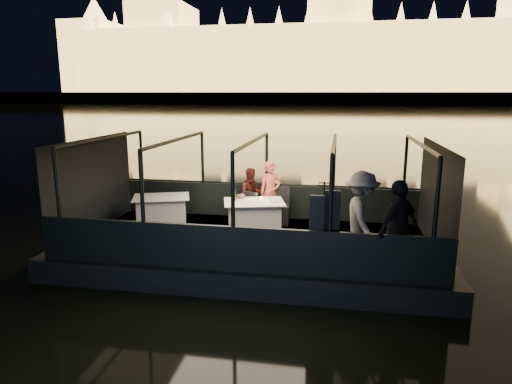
% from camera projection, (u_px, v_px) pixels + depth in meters
% --- Properties ---
extents(river_water, '(500.00, 500.00, 0.00)m').
position_uv_depth(river_water, '(330.00, 113.00, 87.70)').
color(river_water, black).
rests_on(river_water, ground).
extents(boat_hull, '(8.60, 4.40, 1.00)m').
position_uv_depth(boat_hull, '(253.00, 259.00, 10.81)').
color(boat_hull, black).
rests_on(boat_hull, river_water).
extents(boat_deck, '(8.00, 4.00, 0.04)m').
position_uv_depth(boat_deck, '(253.00, 240.00, 10.71)').
color(boat_deck, black).
rests_on(boat_deck, boat_hull).
extents(gunwale_port, '(8.00, 0.08, 0.90)m').
position_uv_depth(gunwale_port, '(266.00, 201.00, 12.53)').
color(gunwale_port, black).
rests_on(gunwale_port, boat_deck).
extents(gunwale_starboard, '(8.00, 0.08, 0.90)m').
position_uv_depth(gunwale_starboard, '(233.00, 249.00, 8.69)').
color(gunwale_starboard, black).
rests_on(gunwale_starboard, boat_deck).
extents(cabin_glass_port, '(8.00, 0.02, 1.40)m').
position_uv_depth(cabin_glass_port, '(267.00, 160.00, 12.29)').
color(cabin_glass_port, '#99B2B2').
rests_on(cabin_glass_port, gunwale_port).
extents(cabin_glass_starboard, '(8.00, 0.02, 1.40)m').
position_uv_depth(cabin_glass_starboard, '(233.00, 190.00, 8.44)').
color(cabin_glass_starboard, '#99B2B2').
rests_on(cabin_glass_starboard, gunwale_starboard).
extents(cabin_roof_glass, '(8.00, 4.00, 0.02)m').
position_uv_depth(cabin_roof_glass, '(253.00, 141.00, 10.21)').
color(cabin_roof_glass, '#99B2B2').
rests_on(cabin_roof_glass, boat_deck).
extents(end_wall_fore, '(0.02, 4.00, 2.30)m').
position_uv_depth(end_wall_fore, '(93.00, 185.00, 11.16)').
color(end_wall_fore, black).
rests_on(end_wall_fore, boat_deck).
extents(end_wall_aft, '(0.02, 4.00, 2.30)m').
position_uv_depth(end_wall_aft, '(436.00, 199.00, 9.76)').
color(end_wall_aft, black).
rests_on(end_wall_aft, boat_deck).
extents(canopy_ribs, '(8.00, 4.00, 2.30)m').
position_uv_depth(canopy_ribs, '(253.00, 191.00, 10.46)').
color(canopy_ribs, black).
rests_on(canopy_ribs, boat_deck).
extents(embankment, '(400.00, 140.00, 6.00)m').
position_uv_depth(embankment, '(337.00, 99.00, 212.42)').
color(embankment, '#423D33').
rests_on(embankment, ground).
extents(parliament_building, '(220.00, 32.00, 60.00)m').
position_uv_depth(parliament_building, '(339.00, 25.00, 172.80)').
color(parliament_building, '#F2D18C').
rests_on(parliament_building, embankment).
extents(dining_table_central, '(1.67, 1.39, 0.77)m').
position_uv_depth(dining_table_central, '(254.00, 216.00, 11.22)').
color(dining_table_central, white).
rests_on(dining_table_central, boat_deck).
extents(dining_table_aft, '(1.68, 1.44, 0.75)m').
position_uv_depth(dining_table_aft, '(162.00, 210.00, 11.81)').
color(dining_table_aft, silver).
rests_on(dining_table_aft, boat_deck).
extents(chair_port_left, '(0.52, 0.52, 0.84)m').
position_uv_depth(chair_port_left, '(249.00, 208.00, 11.74)').
color(chair_port_left, black).
rests_on(chair_port_left, boat_deck).
extents(chair_port_right, '(0.48, 0.48, 0.97)m').
position_uv_depth(chair_port_right, '(280.00, 207.00, 11.87)').
color(chair_port_right, black).
rests_on(chair_port_right, boat_deck).
extents(coat_stand, '(0.51, 0.41, 1.77)m').
position_uv_depth(coat_stand, '(323.00, 227.00, 8.54)').
color(coat_stand, black).
rests_on(coat_stand, boat_deck).
extents(person_woman_coral, '(0.69, 0.60, 1.63)m').
position_uv_depth(person_woman_coral, '(271.00, 194.00, 11.98)').
color(person_woman_coral, '#CA5649').
rests_on(person_woman_coral, boat_deck).
extents(person_man_maroon, '(0.82, 0.74, 1.42)m').
position_uv_depth(person_man_maroon, '(252.00, 193.00, 12.14)').
color(person_man_maroon, '#411312').
rests_on(person_man_maroon, boat_deck).
extents(passenger_stripe, '(0.89, 1.32, 1.88)m').
position_uv_depth(passenger_stripe, '(361.00, 222.00, 9.10)').
color(passenger_stripe, silver).
rests_on(passenger_stripe, boat_deck).
extents(passenger_dark, '(1.06, 1.11, 1.84)m').
position_uv_depth(passenger_dark, '(398.00, 232.00, 8.40)').
color(passenger_dark, black).
rests_on(passenger_dark, boat_deck).
extents(wine_bottle, '(0.08, 0.08, 0.32)m').
position_uv_depth(wine_bottle, '(234.00, 195.00, 11.21)').
color(wine_bottle, '#153B19').
rests_on(wine_bottle, dining_table_central).
extents(bread_basket, '(0.22, 0.22, 0.09)m').
position_uv_depth(bread_basket, '(241.00, 197.00, 11.48)').
color(bread_basket, brown).
rests_on(bread_basket, dining_table_central).
extents(amber_candle, '(0.06, 0.06, 0.08)m').
position_uv_depth(amber_candle, '(261.00, 198.00, 11.31)').
color(amber_candle, '#FF883F').
rests_on(amber_candle, dining_table_central).
extents(plate_near, '(0.25, 0.25, 0.02)m').
position_uv_depth(plate_near, '(274.00, 201.00, 11.11)').
color(plate_near, silver).
rests_on(plate_near, dining_table_central).
extents(plate_far, '(0.27, 0.27, 0.01)m').
position_uv_depth(plate_far, '(246.00, 198.00, 11.47)').
color(plate_far, silver).
rests_on(plate_far, dining_table_central).
extents(wine_glass_white, '(0.08, 0.08, 0.19)m').
position_uv_depth(wine_glass_white, '(242.00, 197.00, 11.17)').
color(wine_glass_white, white).
rests_on(wine_glass_white, dining_table_central).
extents(wine_glass_red, '(0.07, 0.07, 0.19)m').
position_uv_depth(wine_glass_red, '(268.00, 195.00, 11.38)').
color(wine_glass_red, white).
rests_on(wine_glass_red, dining_table_central).
extents(wine_glass_empty, '(0.07, 0.07, 0.21)m').
position_uv_depth(wine_glass_empty, '(257.00, 198.00, 11.07)').
color(wine_glass_empty, white).
rests_on(wine_glass_empty, dining_table_central).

